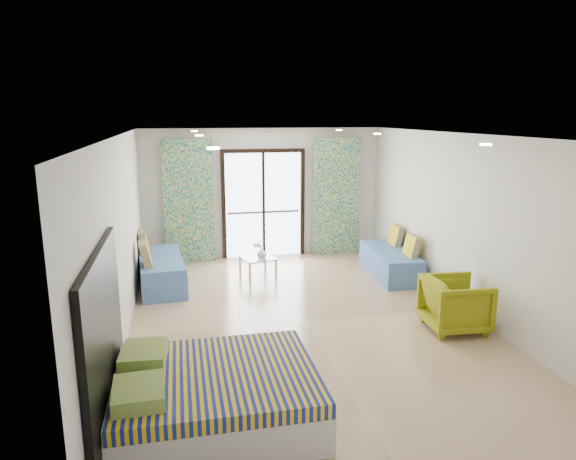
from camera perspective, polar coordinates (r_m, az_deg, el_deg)
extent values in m
cube|color=black|center=(10.69, -2.79, 8.79)|extent=(1.76, 0.08, 0.08)
cube|color=black|center=(10.73, -7.16, 2.58)|extent=(0.08, 0.08, 2.20)
cube|color=black|center=(11.00, 1.60, 2.93)|extent=(0.08, 0.08, 2.20)
cube|color=black|center=(10.83, -2.73, 2.76)|extent=(0.05, 0.06, 2.20)
cube|color=#595451|center=(10.88, -2.74, 2.00)|extent=(1.52, 0.03, 0.04)
cube|color=silver|center=(10.53, -10.97, 3.09)|extent=(1.00, 0.10, 2.50)
cube|color=silver|center=(11.03, 5.37, 3.69)|extent=(1.00, 0.10, 2.50)
cylinder|color=#FFE0B2|center=(4.84, -8.30, 8.98)|extent=(0.12, 0.12, 0.02)
cylinder|color=#FFE0B2|center=(5.75, 21.13, 8.85)|extent=(0.12, 0.12, 0.02)
cylinder|color=#FFE0B2|center=(7.83, -9.84, 10.33)|extent=(0.12, 0.12, 0.02)
cylinder|color=#FFE0B2|center=(8.43, 9.87, 10.48)|extent=(0.12, 0.12, 0.02)
cylinder|color=#FFE0B2|center=(9.83, -10.35, 10.76)|extent=(0.12, 0.12, 0.02)
cylinder|color=#FFE0B2|center=(10.31, 5.69, 10.99)|extent=(0.12, 0.12, 0.02)
cube|color=black|center=(5.04, -19.82, -10.53)|extent=(0.06, 2.10, 1.50)
cube|color=silver|center=(6.20, -18.44, -6.03)|extent=(0.02, 0.10, 0.10)
cube|color=silver|center=(5.38, -7.80, -18.51)|extent=(1.95, 1.56, 0.39)
cube|color=navy|center=(5.25, -7.89, -16.00)|extent=(1.93, 1.59, 0.15)
cube|color=#1B7A71|center=(4.87, -16.25, -16.98)|extent=(0.47, 0.56, 0.14)
cube|color=#1B7A71|center=(5.52, -15.72, -13.20)|extent=(0.48, 0.57, 0.14)
cube|color=#466BA7|center=(9.40, -13.86, -4.76)|extent=(0.89, 1.93, 0.42)
cube|color=#466BA7|center=(9.32, -13.94, -3.23)|extent=(0.87, 1.89, 0.10)
cube|color=navy|center=(8.83, -15.55, -2.60)|extent=(0.25, 0.49, 0.43)
cube|color=navy|center=(9.68, -15.71, -1.28)|extent=(0.25, 0.49, 0.43)
cube|color=#466BA7|center=(9.88, 11.26, -3.84)|extent=(0.79, 1.80, 0.39)
cube|color=#466BA7|center=(9.82, 11.32, -2.47)|extent=(0.78, 1.76, 0.10)
cube|color=navy|center=(9.48, 13.61, -1.73)|extent=(0.22, 0.45, 0.41)
cube|color=navy|center=(10.22, 11.90, -0.60)|extent=(0.22, 0.45, 0.41)
cylinder|color=silver|center=(9.27, -4.25, -4.79)|extent=(0.06, 0.06, 0.38)
cylinder|color=silver|center=(9.45, -1.35, -4.40)|extent=(0.06, 0.06, 0.38)
cylinder|color=silver|center=(9.72, -5.34, -3.96)|extent=(0.06, 0.06, 0.38)
cylinder|color=silver|center=(9.90, -2.55, -3.61)|extent=(0.06, 0.06, 0.38)
cube|color=#8CA59E|center=(9.53, -3.39, -3.09)|extent=(0.71, 0.71, 0.02)
sphere|color=white|center=(9.49, -3.14, -1.85)|extent=(0.07, 0.07, 0.07)
sphere|color=white|center=(9.51, -3.51, -1.70)|extent=(0.07, 0.07, 0.07)
sphere|color=white|center=(9.45, -3.67, -1.69)|extent=(0.07, 0.07, 0.07)
sphere|color=white|center=(9.42, -3.30, -1.61)|extent=(0.07, 0.07, 0.07)
imported|color=white|center=(9.46, -2.94, -2.58)|extent=(0.23, 0.23, 0.18)
imported|color=olive|center=(7.62, 18.12, -7.58)|extent=(0.80, 0.85, 0.82)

